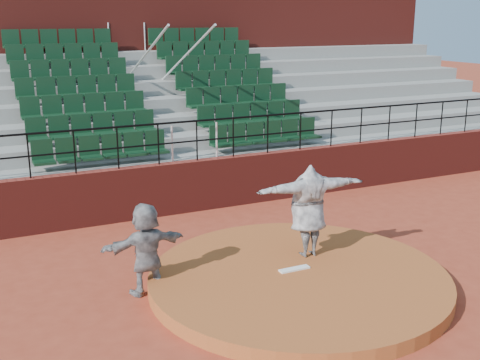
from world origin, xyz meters
TOP-DOWN VIEW (x-y plane):
  - ground at (0.00, 0.00)m, footprint 90.00×90.00m
  - pitchers_mound at (0.00, 0.00)m, footprint 5.50×5.50m
  - pitching_rubber at (0.00, 0.15)m, footprint 0.60×0.15m
  - boundary_wall at (0.00, 5.00)m, footprint 24.00×0.30m
  - wall_railing at (0.00, 5.00)m, footprint 24.04×0.05m
  - seating_deck at (0.00, 8.65)m, footprint 24.00×5.97m
  - press_box_facade at (0.00, 12.60)m, footprint 24.00×3.00m
  - pitcher at (0.60, 0.68)m, footprint 2.29×0.76m
  - fielder at (-2.59, 0.92)m, footprint 1.59×0.64m

SIDE VIEW (x-z plane):
  - ground at x=0.00m, z-range 0.00..0.00m
  - pitchers_mound at x=0.00m, z-range 0.00..0.25m
  - pitching_rubber at x=0.00m, z-range 0.25..0.28m
  - boundary_wall at x=0.00m, z-range 0.00..1.30m
  - fielder at x=-2.59m, z-range 0.00..1.68m
  - pitcher at x=0.60m, z-range 0.25..2.08m
  - seating_deck at x=0.00m, z-range -0.87..3.76m
  - wall_railing at x=0.00m, z-range 1.52..2.54m
  - press_box_facade at x=0.00m, z-range 0.00..7.10m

